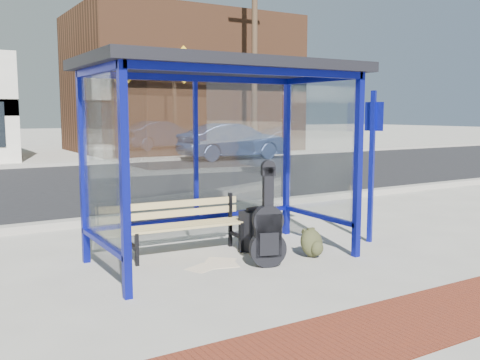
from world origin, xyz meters
TOP-DOWN VIEW (x-y plane):
  - ground at (0.00, 0.00)m, footprint 120.00×120.00m
  - brick_paver_strip at (0.00, -2.60)m, footprint 60.00×1.00m
  - curb_near at (0.00, 2.90)m, footprint 60.00×0.25m
  - street_asphalt at (0.00, 8.00)m, footprint 60.00×10.00m
  - curb_far at (0.00, 13.10)m, footprint 60.00×0.25m
  - far_sidewalk at (0.00, 15.00)m, footprint 60.00×4.00m
  - bus_shelter at (0.00, 0.07)m, footprint 3.30×1.80m
  - storefront_brown at (8.00, 18.49)m, footprint 10.00×7.08m
  - tree_right at (12.50, 22.00)m, footprint 3.60×3.60m
  - utility_pole_east at (9.00, 13.40)m, footprint 1.60×0.24m
  - bench at (-0.31, 0.45)m, footprint 1.59×0.49m
  - guitar_bag at (0.29, -0.55)m, footprint 0.45×0.26m
  - suitcase at (0.55, 0.19)m, footprint 0.37×0.29m
  - backpack at (1.02, -0.48)m, footprint 0.31×0.28m
  - sign_post at (2.22, -0.26)m, footprint 0.14×0.25m
  - newspaper_a at (-0.41, -0.21)m, footprint 0.42×0.38m
  - newspaper_b at (-0.07, -0.05)m, footprint 0.45×0.44m
  - newspaper_c at (-0.11, -0.17)m, footprint 0.42×0.48m
  - parked_car at (7.40, 12.45)m, footprint 4.27×1.53m
  - fire_hydrant at (10.29, 13.85)m, footprint 0.33×0.22m

SIDE VIEW (x-z plane):
  - ground at x=0.00m, z-range 0.00..0.00m
  - street_asphalt at x=0.00m, z-range 0.00..0.00m
  - newspaper_a at x=-0.41m, z-range 0.00..0.01m
  - newspaper_b at x=-0.07m, z-range 0.00..0.01m
  - newspaper_c at x=-0.11m, z-range 0.00..0.01m
  - far_sidewalk at x=0.00m, z-range 0.00..0.01m
  - brick_paver_strip at x=0.00m, z-range 0.00..0.01m
  - curb_near at x=0.00m, z-range 0.00..0.12m
  - curb_far at x=0.00m, z-range 0.00..0.12m
  - backpack at x=1.02m, z-range -0.01..0.36m
  - suitcase at x=0.55m, z-range -0.02..0.56m
  - fire_hydrant at x=10.29m, z-range 0.03..0.76m
  - bench at x=-0.31m, z-range 0.05..0.79m
  - guitar_bag at x=0.29m, z-range -0.16..1.03m
  - parked_car at x=7.40m, z-range 0.00..1.40m
  - sign_post at x=2.22m, z-range 0.13..2.25m
  - bus_shelter at x=0.00m, z-range 0.86..3.28m
  - storefront_brown at x=8.00m, z-range 0.00..6.40m
  - utility_pole_east at x=9.00m, z-range 0.11..8.11m
  - tree_right at x=12.50m, z-range 1.94..8.97m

